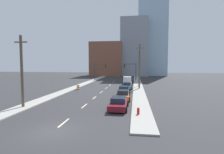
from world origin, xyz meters
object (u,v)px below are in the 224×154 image
Objects in this scene: pickup_truck_black at (128,80)px; sedan_teal at (124,90)px; sedan_gray at (127,86)px; traffic_barrel at (78,87)px; traffic_signal_right at (132,69)px; box_truck_tan at (127,81)px; fire_hydrant at (138,112)px; street_lamp at (139,64)px; sedan_orange at (123,95)px; utility_pole_left_near at (22,71)px; sedan_maroon at (119,103)px; traffic_signal_left at (98,69)px; utility_pole_right_mid at (139,66)px.

sedan_teal is at bearing -92.77° from pickup_truck_black.
traffic_barrel is at bearing -168.53° from sedan_gray.
traffic_signal_right is 1.01× the size of box_truck_tan.
box_truck_tan is (-2.28, 26.05, 0.61)m from fire_hydrant.
street_lamp is 2.09× the size of sedan_orange.
traffic_signal_right is 1.30× the size of sedan_orange.
utility_pole_left_near is 1.96× the size of sedan_orange.
street_lamp is 10.96× the size of fire_hydrant.
sedan_teal is (-0.05, 10.57, -0.01)m from sedan_maroon.
traffic_signal_right is 0.66× the size of utility_pole_left_near.
fire_hydrant is 0.18× the size of sedan_maroon.
sedan_gray reaches higher than sedan_maroon.
fire_hydrant is 13.20m from sedan_teal.
street_lamp reaches higher than sedan_orange.
street_lamp is 1.72× the size of pickup_truck_black.
box_truck_tan is (9.76, 9.10, 0.55)m from traffic_barrel.
sedan_gray is at bearing 95.97° from fire_hydrant.
sedan_gray is (-2.56, -4.38, -4.60)m from street_lamp.
utility_pole_left_near is 1.84× the size of sedan_teal.
traffic_signal_left is 32.62m from sedan_orange.
sedan_maroon is at bearing -92.75° from pickup_truck_black.
traffic_barrel is 0.20× the size of sedan_maroon.
traffic_signal_right is 12.81m from box_truck_tan.
traffic_barrel is at bearing 133.98° from sedan_orange.
sedan_maroon is 0.88× the size of pickup_truck_black.
box_truck_tan is at bearing -94.80° from traffic_signal_right.
box_truck_tan is at bearing -92.37° from pickup_truck_black.
traffic_signal_left reaches higher than fire_hydrant.
sedan_orange is at bearing -89.28° from sedan_teal.
fire_hydrant is (-0.53, -23.78, -4.85)m from street_lamp.
utility_pole_right_mid reaches higher than fire_hydrant.
street_lamp is 10.62m from pickup_truck_black.
street_lamp reaches higher than sedan_maroon.
fire_hydrant is at bearing -77.89° from sedan_orange.
sedan_maroon is at bearing -92.59° from box_truck_tan.
street_lamp is at bearing 57.35° from sedan_gray.
traffic_barrel is 0.17× the size of box_truck_tan.
sedan_orange is at bearing -92.39° from pickup_truck_black.
sedan_teal is at bearing -68.49° from traffic_signal_left.
sedan_teal is at bearing -94.57° from sedan_gray.
traffic_signal_left is at bearing 107.77° from fire_hydrant.
traffic_signal_left is 21.83m from traffic_barrel.
street_lamp reaches higher than box_truck_tan.
sedan_gray reaches higher than sedan_teal.
box_truck_tan is 1.06× the size of pickup_truck_black.
traffic_signal_right reaches higher than sedan_maroon.
sedan_teal is 6.40m from sedan_gray.
street_lamp is 12.06m from sedan_teal.
pickup_truck_black is (-0.25, 25.24, 0.09)m from sedan_orange.
pickup_truck_black is (-1.12, -5.58, -2.95)m from traffic_signal_right.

